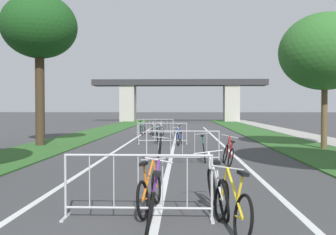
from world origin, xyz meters
TOP-DOWN VIEW (x-y plane):
  - grass_verge_left at (-5.72, 23.01)m, footprint 2.85×56.26m
  - grass_verge_right at (5.72, 23.01)m, footprint 2.85×56.26m
  - sidewalk_path_right at (8.12, 23.01)m, footprint 1.94×56.26m
  - lane_stripe_center at (0.00, 16.27)m, footprint 0.14×32.55m
  - lane_stripe_right_lane at (2.36, 16.27)m, footprint 0.14×32.55m
  - lane_stripe_left_lane at (-2.36, 16.27)m, footprint 0.14×32.55m
  - overpass_bridge at (0.00, 46.49)m, footprint 22.53×2.82m
  - tree_left_cypress_far at (-6.26, 15.22)m, footprint 3.49×3.49m
  - tree_right_pine_far at (6.47, 14.20)m, footprint 3.85×3.85m
  - crowd_barrier_nearest at (-0.30, 4.05)m, footprint 2.42×0.45m
  - crowd_barrier_second at (0.42, 10.19)m, footprint 2.43×0.51m
  - crowd_barrier_third at (-0.56, 16.33)m, footprint 2.43×0.51m
  - crowd_barrier_fourth at (-1.39, 22.48)m, footprint 2.44×0.54m
  - bicycle_white_0 at (1.00, 4.46)m, footprint 0.55×1.74m
  - bicycle_teal_1 at (-0.85, 16.82)m, footprint 0.56×1.66m
  - bicycle_yellow_2 at (1.13, 3.51)m, footprint 0.53×1.69m
  - bicycle_green_3 at (-2.28, 23.00)m, footprint 0.45×1.60m
  - bicycle_black_4 at (-0.35, 10.60)m, footprint 0.53×1.68m
  - bicycle_red_5 at (1.84, 9.69)m, footprint 0.55×1.66m
  - bicycle_purple_6 at (-0.04, 3.51)m, footprint 0.45×1.67m
  - bicycle_blue_7 at (0.28, 15.99)m, footprint 0.56×1.68m
  - bicycle_silver_8 at (-1.53, 22.13)m, footprint 0.55×1.68m
  - bicycle_orange_9 at (-0.15, 4.50)m, footprint 0.48×1.65m
  - bicycle_white_10 at (-0.99, 22.89)m, footprint 0.59×1.57m
  - bicycle_teal_11 at (1.14, 10.69)m, footprint 0.48×1.67m

SIDE VIEW (x-z plane):
  - lane_stripe_center at x=0.00m, z-range 0.00..0.01m
  - lane_stripe_right_lane at x=2.36m, z-range 0.00..0.01m
  - lane_stripe_left_lane at x=-2.36m, z-range 0.00..0.01m
  - grass_verge_left at x=-5.72m, z-range 0.00..0.05m
  - grass_verge_right at x=5.72m, z-range 0.00..0.05m
  - sidewalk_path_right at x=8.12m, z-range 0.00..0.08m
  - bicycle_teal_1 at x=-0.85m, z-range -0.08..0.77m
  - bicycle_white_10 at x=-0.99m, z-range -0.07..0.76m
  - bicycle_red_5 at x=1.84m, z-range -0.12..0.82m
  - bicycle_green_3 at x=-2.28m, z-range -0.10..0.80m
  - bicycle_orange_9 at x=-0.15m, z-range -0.09..0.80m
  - bicycle_black_4 at x=-0.35m, z-range -0.09..0.79m
  - bicycle_blue_7 at x=0.28m, z-range -0.10..0.83m
  - bicycle_teal_11 at x=1.14m, z-range -0.09..0.83m
  - bicycle_silver_8 at x=-1.53m, z-range -0.12..0.86m
  - bicycle_yellow_2 at x=1.13m, z-range -0.09..0.83m
  - bicycle_purple_6 at x=-0.04m, z-range -0.13..0.89m
  - bicycle_white_0 at x=1.00m, z-range -0.13..0.89m
  - crowd_barrier_nearest at x=-0.30m, z-range 0.00..1.05m
  - crowd_barrier_second at x=0.42m, z-range 0.00..1.05m
  - crowd_barrier_third at x=-0.56m, z-range 0.00..1.05m
  - crowd_barrier_fourth at x=-1.39m, z-range 0.00..1.05m
  - overpass_bridge at x=0.00m, z-range 1.06..6.51m
  - tree_right_pine_far at x=6.47m, z-range 1.26..7.09m
  - tree_left_cypress_far at x=-6.26m, z-range 1.98..9.05m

